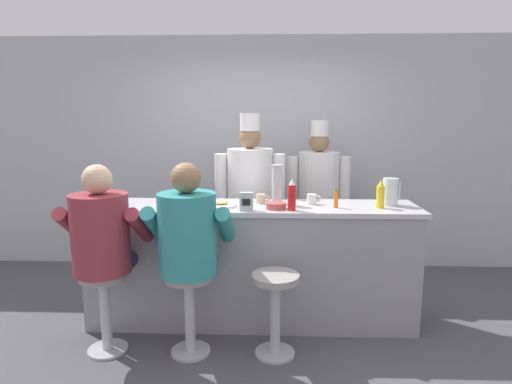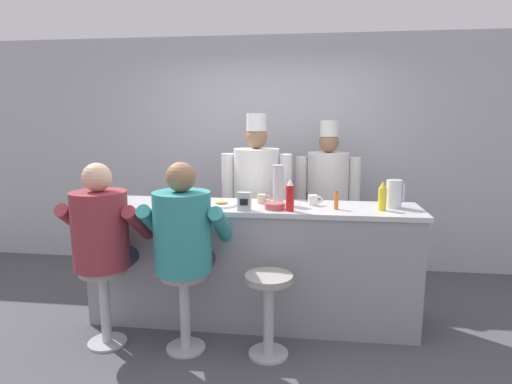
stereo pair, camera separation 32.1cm
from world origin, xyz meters
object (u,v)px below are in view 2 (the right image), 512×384
(water_pitcher_clear, at_px, (394,194))
(empty_stool_round, at_px, (269,302))
(napkin_dispenser_chrome, at_px, (244,201))
(cereal_bowl, at_px, (275,206))
(mustard_bottle_yellow, at_px, (382,197))
(breakfast_plate, at_px, (221,204))
(cup_stack_steel, at_px, (278,184))
(ketchup_bottle_red, at_px, (290,196))
(hot_sauce_bottle_orange, at_px, (336,200))
(cook_in_whites_far, at_px, (327,195))
(diner_seated_maroon, at_px, (103,235))
(cook_in_whites_near, at_px, (256,195))
(diner_seated_teal, at_px, (184,237))
(coffee_mug_white, at_px, (313,200))
(coffee_mug_tan, at_px, (262,199))

(water_pitcher_clear, relative_size, empty_stool_round, 0.36)
(napkin_dispenser_chrome, bearing_deg, cereal_bowl, 19.11)
(napkin_dispenser_chrome, bearing_deg, mustard_bottle_yellow, 7.80)
(breakfast_plate, distance_m, cup_stack_steel, 0.52)
(water_pitcher_clear, distance_m, napkin_dispenser_chrome, 1.24)
(ketchup_bottle_red, bearing_deg, mustard_bottle_yellow, 9.62)
(hot_sauce_bottle_orange, relative_size, cup_stack_steel, 0.46)
(cereal_bowl, relative_size, cook_in_whites_far, 0.10)
(diner_seated_maroon, bearing_deg, cook_in_whites_near, 49.37)
(napkin_dispenser_chrome, relative_size, diner_seated_teal, 0.10)
(hot_sauce_bottle_orange, bearing_deg, ketchup_bottle_red, -162.40)
(mustard_bottle_yellow, relative_size, coffee_mug_white, 1.89)
(water_pitcher_clear, relative_size, breakfast_plate, 0.88)
(hot_sauce_bottle_orange, distance_m, breakfast_plate, 0.96)
(mustard_bottle_yellow, height_order, cook_in_whites_near, cook_in_whites_near)
(empty_stool_round, bearing_deg, mustard_bottle_yellow, 29.91)
(hot_sauce_bottle_orange, distance_m, coffee_mug_white, 0.23)
(hot_sauce_bottle_orange, distance_m, cereal_bowl, 0.50)
(empty_stool_round, xyz_separation_m, cook_in_whites_near, (-0.25, 1.25, 0.57))
(ketchup_bottle_red, distance_m, hot_sauce_bottle_orange, 0.39)
(coffee_mug_white, distance_m, diner_seated_maroon, 1.72)
(mustard_bottle_yellow, relative_size, napkin_dispenser_chrome, 1.58)
(coffee_mug_white, distance_m, empty_stool_round, 0.96)
(coffee_mug_tan, height_order, empty_stool_round, coffee_mug_tan)
(breakfast_plate, bearing_deg, diner_seated_teal, -111.88)
(water_pitcher_clear, relative_size, napkin_dispenser_chrome, 1.55)
(cereal_bowl, bearing_deg, coffee_mug_tan, 120.64)
(napkin_dispenser_chrome, xyz_separation_m, empty_stool_round, (0.23, -0.35, -0.69))
(hot_sauce_bottle_orange, bearing_deg, breakfast_plate, 179.12)
(water_pitcher_clear, relative_size, diner_seated_maroon, 0.16)
(cereal_bowl, height_order, empty_stool_round, cereal_bowl)
(water_pitcher_clear, relative_size, coffee_mug_tan, 1.88)
(hot_sauce_bottle_orange, relative_size, coffee_mug_white, 1.24)
(coffee_mug_white, distance_m, cup_stack_steel, 0.33)
(cup_stack_steel, bearing_deg, coffee_mug_white, -3.62)
(diner_seated_maroon, bearing_deg, coffee_mug_tan, 27.49)
(cook_in_whites_near, bearing_deg, diner_seated_teal, -108.03)
(breakfast_plate, xyz_separation_m, empty_stool_round, (0.46, -0.50, -0.63))
(coffee_mug_white, bearing_deg, hot_sauce_bottle_orange, -36.55)
(diner_seated_maroon, bearing_deg, diner_seated_teal, 0.07)
(coffee_mug_white, relative_size, coffee_mug_tan, 1.02)
(ketchup_bottle_red, height_order, empty_stool_round, ketchup_bottle_red)
(cereal_bowl, bearing_deg, mustard_bottle_yellow, 4.52)
(breakfast_plate, height_order, cup_stack_steel, cup_stack_steel)
(ketchup_bottle_red, relative_size, water_pitcher_clear, 1.12)
(coffee_mug_tan, xyz_separation_m, diner_seated_maroon, (-1.17, -0.61, -0.19))
(ketchup_bottle_red, bearing_deg, empty_stool_round, -109.20)
(mustard_bottle_yellow, height_order, diner_seated_teal, diner_seated_teal)
(cook_in_whites_near, distance_m, cook_in_whites_far, 0.80)
(mustard_bottle_yellow, distance_m, diner_seated_teal, 1.60)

